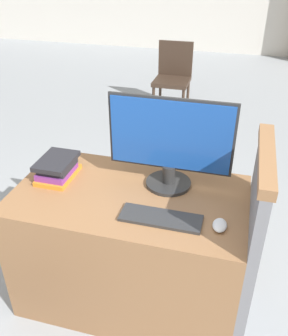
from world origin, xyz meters
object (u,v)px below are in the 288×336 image
Objects in this scene: far_chair at (173,74)px; monitor at (170,142)px; book_stack at (57,168)px; mouse at (220,225)px; keyboard at (161,218)px.

monitor is at bearing -92.14° from far_chair.
monitor is 0.67m from book_stack.
far_chair is at bearing 88.51° from book_stack.
far_chair is (-0.87, 3.24, -0.29)m from mouse.
book_stack is at bearing 167.39° from mouse.
keyboard is at bearing -84.68° from monitor.
keyboard is 0.28m from mouse.
keyboard is at bearing -177.50° from mouse.
book_stack reaches higher than far_chair.
monitor is 6.32× the size of mouse.
book_stack reaches higher than keyboard.
keyboard is (0.03, -0.32, -0.26)m from monitor.
keyboard is at bearing -18.68° from book_stack.
keyboard is 0.70m from book_stack.
book_stack is at bearing -104.31° from far_chair.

